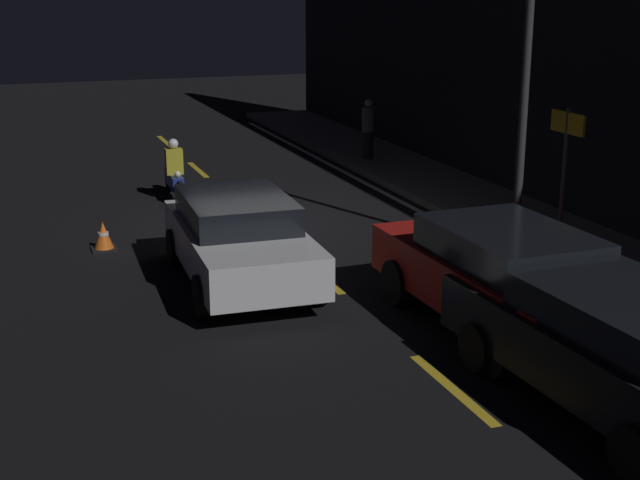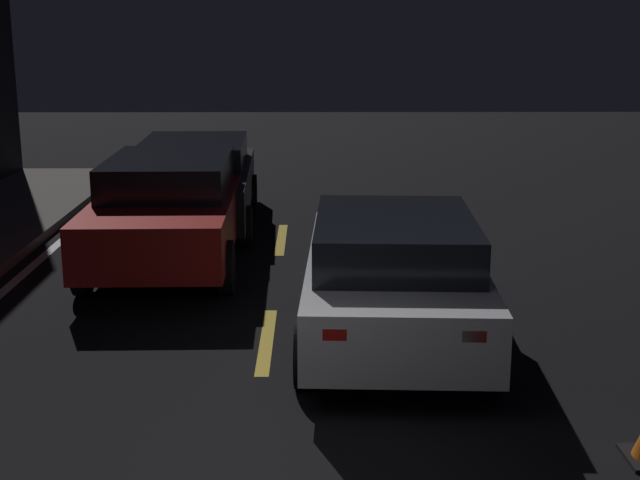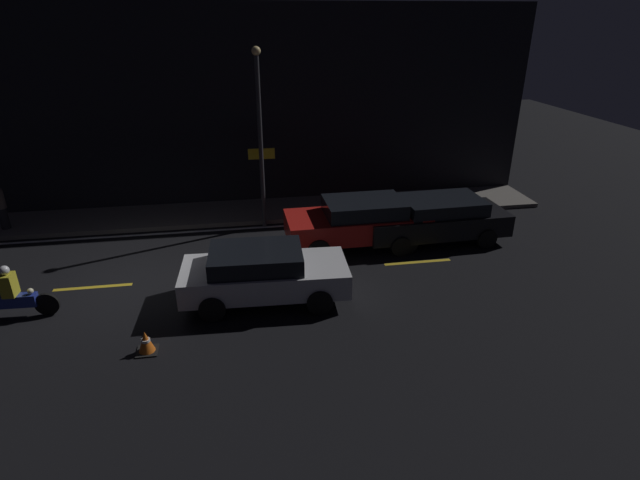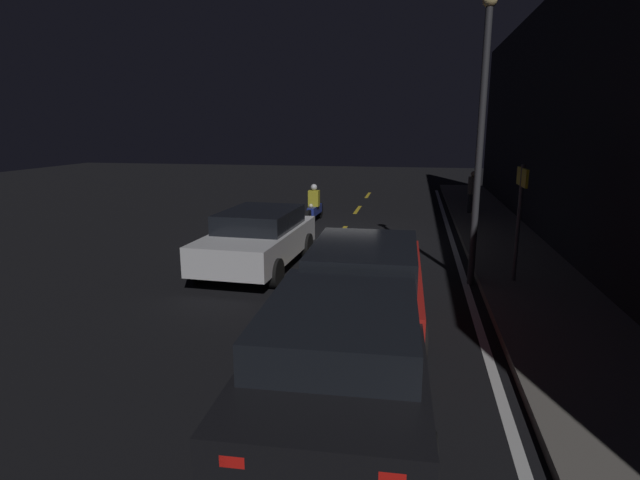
# 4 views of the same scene
# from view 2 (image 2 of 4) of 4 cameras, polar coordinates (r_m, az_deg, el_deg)

# --- Properties ---
(lane_dash_d) EXTENTS (2.00, 0.14, 0.01)m
(lane_dash_d) POSITION_cam_2_polar(r_m,az_deg,el_deg) (9.49, -3.43, -6.42)
(lane_dash_d) COLOR gold
(lane_dash_d) RESTS_ON ground
(lane_dash_e) EXTENTS (2.00, 0.14, 0.01)m
(lane_dash_e) POSITION_cam_2_polar(r_m,az_deg,el_deg) (13.79, -2.49, 0.05)
(lane_dash_e) COLOR gold
(lane_dash_e) RESTS_ON ground
(sedan_white) EXTENTS (4.16, 2.02, 1.38)m
(sedan_white) POSITION_cam_2_polar(r_m,az_deg,el_deg) (9.23, 4.71, -2.17)
(sedan_white) COLOR silver
(sedan_white) RESTS_ON ground
(taxi_red) EXTENTS (4.36, 2.00, 1.47)m
(taxi_red) POSITION_cam_2_polar(r_m,az_deg,el_deg) (12.36, -9.66, 2.02)
(taxi_red) COLOR red
(taxi_red) RESTS_ON ground
(van_black) EXTENTS (4.56, 2.11, 1.39)m
(van_black) POSITION_cam_2_polar(r_m,az_deg,el_deg) (14.79, -8.10, 3.81)
(van_black) COLOR black
(van_black) RESTS_ON ground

